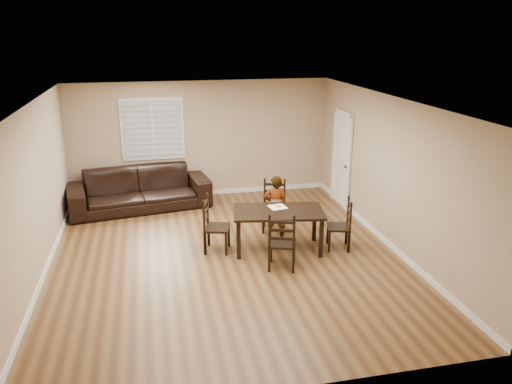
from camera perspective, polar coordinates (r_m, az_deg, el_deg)
ground at (r=8.85m, az=-3.42°, el=-7.35°), size 7.00×7.00×0.00m
room at (r=8.41m, az=-3.61°, el=4.36°), size 6.04×7.04×2.72m
dining_table at (r=8.88m, az=2.57°, el=-2.66°), size 1.71×1.14×0.75m
chair_near at (r=9.89m, az=2.10°, el=-1.64°), size 0.56×0.54×1.01m
chair_far at (r=8.17m, az=2.96°, el=-6.09°), size 0.56×0.55×1.01m
chair_left at (r=8.93m, az=-5.27°, el=-3.92°), size 0.54×0.56×1.02m
chair_right at (r=9.14m, az=10.13°, el=-3.84°), size 0.50×0.52×0.95m
child at (r=9.43m, az=2.24°, el=-1.67°), size 0.50×0.38×1.22m
napkin at (r=9.01m, az=2.47°, el=-1.72°), size 0.34×0.34×0.00m
donut at (r=9.01m, az=2.60°, el=-1.60°), size 0.09×0.09×0.03m
sofa at (r=11.28m, az=-13.16°, el=0.32°), size 3.16×1.63×0.88m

